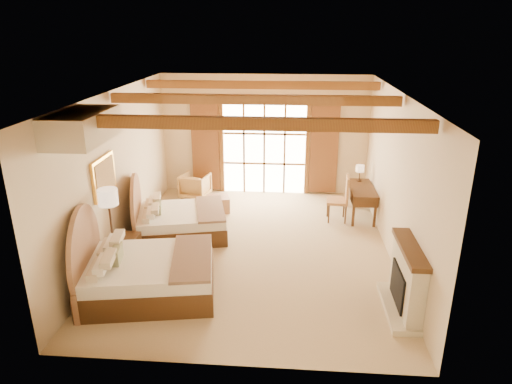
# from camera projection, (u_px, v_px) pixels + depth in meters

# --- Properties ---
(floor) EXTENTS (7.00, 7.00, 0.00)m
(floor) POSITION_uv_depth(u_px,v_px,m) (254.00, 248.00, 9.50)
(floor) COLOR #CFB68C
(floor) RESTS_ON ground
(wall_back) EXTENTS (5.50, 0.00, 5.50)m
(wall_back) POSITION_uv_depth(u_px,v_px,m) (264.00, 135.00, 12.23)
(wall_back) COLOR beige
(wall_back) RESTS_ON ground
(wall_left) EXTENTS (0.00, 7.00, 7.00)m
(wall_left) POSITION_uv_depth(u_px,v_px,m) (117.00, 172.00, 9.15)
(wall_left) COLOR beige
(wall_left) RESTS_ON ground
(wall_right) EXTENTS (0.00, 7.00, 7.00)m
(wall_right) POSITION_uv_depth(u_px,v_px,m) (396.00, 179.00, 8.75)
(wall_right) COLOR beige
(wall_right) RESTS_ON ground
(ceiling) EXTENTS (7.00, 7.00, 0.00)m
(ceiling) POSITION_uv_depth(u_px,v_px,m) (253.00, 93.00, 8.40)
(ceiling) COLOR #B97737
(ceiling) RESTS_ON ground
(ceiling_beams) EXTENTS (5.39, 4.60, 0.18)m
(ceiling_beams) POSITION_uv_depth(u_px,v_px,m) (253.00, 99.00, 8.44)
(ceiling_beams) COLOR brown
(ceiling_beams) RESTS_ON ceiling
(french_doors) EXTENTS (3.95, 0.08, 2.60)m
(french_doors) POSITION_uv_depth(u_px,v_px,m) (264.00, 148.00, 12.29)
(french_doors) COLOR white
(french_doors) RESTS_ON ground
(fireplace) EXTENTS (0.46, 1.40, 1.16)m
(fireplace) POSITION_uv_depth(u_px,v_px,m) (406.00, 283.00, 7.26)
(fireplace) COLOR beige
(fireplace) RESTS_ON ground
(painting) EXTENTS (0.06, 0.95, 0.75)m
(painting) POSITION_uv_depth(u_px,v_px,m) (104.00, 177.00, 8.40)
(painting) COLOR gold
(painting) RESTS_ON wall_left
(canopy_valance) EXTENTS (0.70, 1.40, 0.45)m
(canopy_valance) POSITION_uv_depth(u_px,v_px,m) (82.00, 127.00, 6.79)
(canopy_valance) COLOR beige
(canopy_valance) RESTS_ON ceiling
(bed_near) EXTENTS (2.43, 1.97, 1.43)m
(bed_near) POSITION_uv_depth(u_px,v_px,m) (140.00, 271.00, 7.78)
(bed_near) COLOR #462712
(bed_near) RESTS_ON floor
(bed_far) EXTENTS (2.25, 1.86, 1.28)m
(bed_far) POSITION_uv_depth(u_px,v_px,m) (174.00, 219.00, 9.97)
(bed_far) COLOR #462712
(bed_far) RESTS_ON floor
(nightstand) EXTENTS (0.48, 0.48, 0.55)m
(nightstand) POSITION_uv_depth(u_px,v_px,m) (127.00, 249.00, 8.89)
(nightstand) COLOR #462712
(nightstand) RESTS_ON floor
(floor_lamp) EXTENTS (0.35, 0.35, 1.65)m
(floor_lamp) POSITION_uv_depth(u_px,v_px,m) (109.00, 202.00, 8.12)
(floor_lamp) COLOR #3D2A1E
(floor_lamp) RESTS_ON floor
(armchair) EXTENTS (0.83, 0.85, 0.65)m
(armchair) POSITION_uv_depth(u_px,v_px,m) (195.00, 186.00, 12.22)
(armchair) COLOR tan
(armchair) RESTS_ON floor
(ottoman) EXTENTS (0.64, 0.64, 0.38)m
(ottoman) POSITION_uv_depth(u_px,v_px,m) (218.00, 204.00, 11.36)
(ottoman) COLOR #A07353
(ottoman) RESTS_ON floor
(desk) EXTENTS (0.62, 1.38, 0.73)m
(desk) POSITION_uv_depth(u_px,v_px,m) (361.00, 201.00, 11.00)
(desk) COLOR #462712
(desk) RESTS_ON floor
(desk_chair) EXTENTS (0.52, 0.52, 1.10)m
(desk_chair) POSITION_uv_depth(u_px,v_px,m) (338.00, 207.00, 10.77)
(desk_chair) COLOR #B27E4B
(desk_chair) RESTS_ON floor
(desk_lamp) EXTENTS (0.20, 0.20, 0.40)m
(desk_lamp) POSITION_uv_depth(u_px,v_px,m) (360.00, 169.00, 11.23)
(desk_lamp) COLOR #3D2A1E
(desk_lamp) RESTS_ON desk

